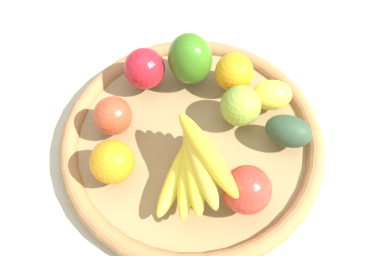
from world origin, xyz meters
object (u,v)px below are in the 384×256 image
Objects in this scene: orange_0 at (234,72)px; apple_2 at (145,68)px; avocado at (288,131)px; bell_pepper at (190,59)px; lemon_0 at (272,95)px; apple_0 at (247,190)px; apple_1 at (241,106)px; banana_bunch at (193,164)px; apple_3 at (113,116)px; orange_1 at (112,162)px.

apple_2 is at bearing -131.32° from orange_0.
avocado is 0.28m from apple_2.
bell_pepper is 0.08m from orange_0.
lemon_0 is at bearing 156.43° from avocado.
apple_0 is (0.04, -0.13, 0.01)m from avocado.
apple_1 is at bearing -159.80° from bell_pepper.
apple_2 is at bearing -156.01° from avocado.
avocado is 0.47× the size of banana_bunch.
apple_3 is 0.94× the size of apple_1.
apple_0 is at bearing 38.07° from orange_1.
apple_3 is 0.17m from banana_bunch.
avocado is 0.79× the size of bell_pepper.
orange_0 is at bearing 48.68° from apple_2.
apple_0 reaches higher than apple_1.
bell_pepper is (-0.22, -0.04, 0.02)m from avocado.
apple_2 is (-0.26, -0.11, 0.01)m from avocado.
lemon_0 is at bearing 38.25° from apple_2.
apple_0 is at bearing 24.34° from banana_bunch.
apple_3 is at bearing -104.98° from orange_0.
apple_1 reaches higher than avocado.
apple_3 is 0.88× the size of apple_0.
apple_2 is at bearing -141.75° from lemon_0.
orange_1 and apple_1 have the same top height.
orange_0 is at bearing -163.73° from lemon_0.
orange_1 is at bearing -141.93° from apple_0.
apple_1 is 0.98× the size of lemon_0.
orange_1 is 0.42× the size of banana_bunch.
banana_bunch reaches higher than orange_1.
orange_0 is 0.97× the size of lemon_0.
apple_0 is (0.19, -0.14, 0.00)m from orange_0.
lemon_0 is (-0.07, 0.03, -0.00)m from avocado.
apple_1 is 0.19m from apple_2.
apple_3 is at bearing -123.89° from apple_1.
apple_1 is 0.09m from avocado.
banana_bunch is 0.09m from apple_0.
apple_0 reaches higher than orange_1.
orange_1 is 0.13m from banana_bunch.
apple_1 is 1.01× the size of orange_0.
apple_2 is 0.30m from apple_0.
orange_0 is (0.06, 0.23, 0.00)m from apple_3.
lemon_0 is (0.08, 0.02, -0.01)m from orange_0.
apple_3 is at bearing 108.10° from bell_pepper.
apple_1 is at bearing -33.54° from orange_0.
orange_0 reaches higher than avocado.
banana_bunch is at bearing -14.69° from apple_2.
apple_0 is 0.20m from lemon_0.
orange_0 is at bearing 176.46° from avocado.
banana_bunch is (0.09, 0.10, 0.01)m from orange_1.
bell_pepper is (-0.08, 0.22, 0.01)m from orange_1.
orange_1 is 0.30m from lemon_0.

